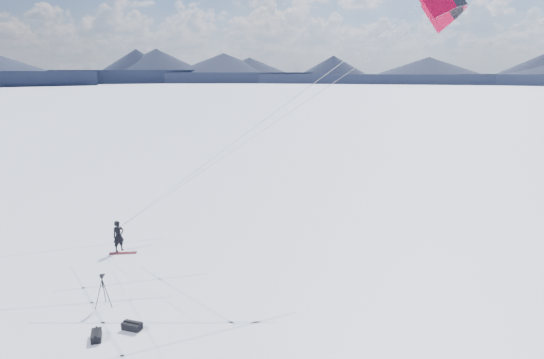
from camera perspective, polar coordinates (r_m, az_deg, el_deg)
The scene contains 9 objects.
ground at distance 22.43m, azimuth -20.91°, elevation -13.08°, with size 1800.00×1800.00×0.00m, color white.
horizon_hills at distance 20.84m, azimuth -21.99°, elevation -1.49°, with size 704.84×706.81×10.54m.
snow_tracks at distance 22.35m, azimuth -22.89°, elevation -13.36°, with size 17.62×14.39×0.01m.
snowkiter at distance 26.77m, azimuth -18.56°, elevation -8.47°, with size 0.63×0.41×1.72m, color black.
snowboard at distance 26.33m, azimuth -18.19°, elevation -8.76°, with size 1.45×0.27×0.04m, color maroon.
tripod at distance 20.76m, azimuth -20.47°, elevation -12.38°, with size 0.66×0.71×1.46m.
gear_bag_a at distance 19.12m, azimuth -17.16°, elevation -17.15°, with size 0.80×0.47×0.34m.
gear_bag_b at distance 18.96m, azimuth -21.19°, elevation -17.79°, with size 0.76×0.77×0.33m.
power_kite at distance 18.94m, azimuth 20.49°, elevation 20.27°, with size 16.89×5.92×11.84m.
Camera 1 is at (15.37, -13.13, 9.74)m, focal length 30.00 mm.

